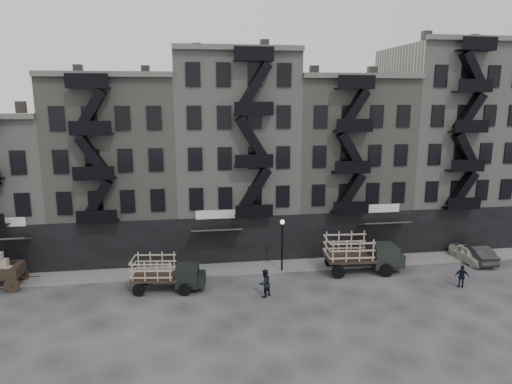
{
  "coord_description": "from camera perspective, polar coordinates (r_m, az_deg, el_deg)",
  "views": [
    {
      "loc": [
        -3.94,
        -30.63,
        13.68
      ],
      "look_at": [
        1.15,
        4.0,
        6.23
      ],
      "focal_mm": 32.0,
      "sensor_mm": 36.0,
      "label": 1
    }
  ],
  "objects": [
    {
      "name": "car_east",
      "position": [
        42.42,
        25.11,
        -7.03
      ],
      "size": [
        1.96,
        4.07,
        1.34
      ],
      "primitive_type": "imported",
      "rotation": [
        0.0,
        0.0,
        0.1
      ],
      "color": "beige",
      "rests_on": "ground"
    },
    {
      "name": "sidewalk",
      "position": [
        37.18,
        -1.72,
        -9.46
      ],
      "size": [
        55.0,
        2.5,
        0.15
      ],
      "primitive_type": "cube",
      "color": "slate",
      "rests_on": "ground"
    },
    {
      "name": "ground",
      "position": [
        33.78,
        -0.96,
        -11.88
      ],
      "size": [
        140.0,
        140.0,
        0.0
      ],
      "primitive_type": "plane",
      "color": "#38383A",
      "rests_on": "ground"
    },
    {
      "name": "building_center",
      "position": [
        40.97,
        -2.78,
        4.74
      ],
      "size": [
        10.0,
        11.35,
        18.2
      ],
      "color": "gray",
      "rests_on": "ground"
    },
    {
      "name": "building_east",
      "position": [
        47.24,
        22.25,
        5.44
      ],
      "size": [
        10.0,
        11.35,
        19.2
      ],
      "color": "gray",
      "rests_on": "ground"
    },
    {
      "name": "car_far",
      "position": [
        42.67,
        25.69,
        -6.87
      ],
      "size": [
        1.71,
        4.55,
        1.48
      ],
      "primitive_type": "imported",
      "rotation": [
        0.0,
        0.0,
        3.11
      ],
      "color": "black",
      "rests_on": "ground"
    },
    {
      "name": "building_mideast",
      "position": [
        43.23,
        10.57,
        3.59
      ],
      "size": [
        10.0,
        11.35,
        16.2
      ],
      "color": "slate",
      "rests_on": "ground"
    },
    {
      "name": "policeman",
      "position": [
        36.67,
        24.33,
        -9.59
      ],
      "size": [
        1.07,
        0.72,
        1.69
      ],
      "primitive_type": "imported",
      "rotation": [
        0.0,
        0.0,
        2.8
      ],
      "color": "black",
      "rests_on": "ground"
    },
    {
      "name": "building_midwest",
      "position": [
        41.37,
        -16.7,
        2.92
      ],
      "size": [
        10.0,
        11.35,
        16.2
      ],
      "color": "slate",
      "rests_on": "ground"
    },
    {
      "name": "pedestrian_mid",
      "position": [
        32.05,
        1.07,
        -11.33
      ],
      "size": [
        1.21,
        1.18,
        1.97
      ],
      "primitive_type": "imported",
      "rotation": [
        0.0,
        0.0,
        3.81
      ],
      "color": "black",
      "rests_on": "ground"
    },
    {
      "name": "stake_truck_west",
      "position": [
        33.46,
        -11.17,
        -9.65
      ],
      "size": [
        5.27,
        2.62,
        2.55
      ],
      "rotation": [
        0.0,
        0.0,
        -0.12
      ],
      "color": "black",
      "rests_on": "ground"
    },
    {
      "name": "lamp_post",
      "position": [
        35.65,
        3.29,
        -5.81
      ],
      "size": [
        0.36,
        0.36,
        4.28
      ],
      "color": "black",
      "rests_on": "ground"
    },
    {
      "name": "stake_truck_east",
      "position": [
        36.92,
        13.06,
        -7.2
      ],
      "size": [
        6.18,
        2.85,
        3.03
      ],
      "rotation": [
        0.0,
        0.0,
        -0.07
      ],
      "color": "black",
      "rests_on": "ground"
    }
  ]
}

